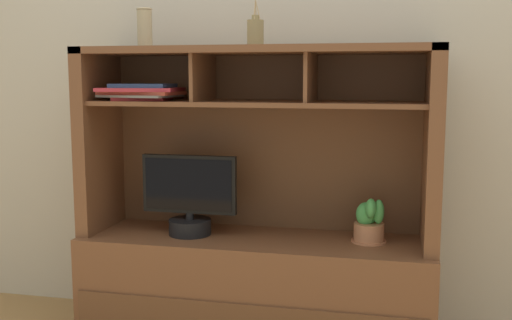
% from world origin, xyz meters
% --- Properties ---
extents(back_wall, '(6.00, 0.02, 2.80)m').
position_xyz_m(back_wall, '(0.00, 0.27, 1.40)').
color(back_wall, beige).
rests_on(back_wall, ground).
extents(media_console, '(1.53, 0.51, 1.30)m').
position_xyz_m(media_console, '(0.00, 0.01, 0.39)').
color(media_console, brown).
rests_on(media_console, ground).
extents(tv_monitor, '(0.43, 0.19, 0.36)m').
position_xyz_m(tv_monitor, '(-0.29, -0.04, 0.63)').
color(tv_monitor, black).
rests_on(tv_monitor, media_console).
extents(potted_orchid, '(0.15, 0.15, 0.19)m').
position_xyz_m(potted_orchid, '(0.49, 0.01, 0.56)').
color(potted_orchid, '#B87651').
rests_on(potted_orchid, media_console).
extents(magazine_stack_left, '(0.36, 0.29, 0.07)m').
position_xyz_m(magazine_stack_left, '(-0.50, -0.05, 1.11)').
color(magazine_stack_left, maroon).
rests_on(magazine_stack_left, media_console).
extents(diffuser_bottle, '(0.07, 0.07, 0.28)m').
position_xyz_m(diffuser_bottle, '(0.00, -0.01, 1.36)').
color(diffuser_bottle, '#8B7950').
rests_on(diffuser_bottle, media_console).
extents(ceramic_vase, '(0.07, 0.07, 0.17)m').
position_xyz_m(ceramic_vase, '(-0.50, -0.01, 1.39)').
color(ceramic_vase, tan).
rests_on(ceramic_vase, media_console).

